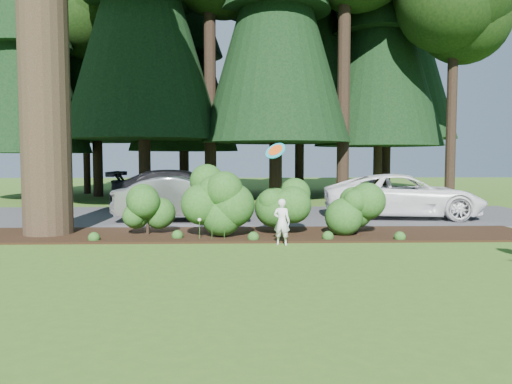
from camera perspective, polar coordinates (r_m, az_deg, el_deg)
ground at (r=9.84m, az=-4.10°, el=-7.92°), size 80.00×80.00×0.00m
mulch_bed at (r=13.03m, az=-3.51°, el=-4.86°), size 16.00×2.50×0.05m
driveway at (r=17.24m, az=-3.08°, el=-2.72°), size 22.00×6.00×0.03m
shrub_row at (r=12.82m, az=-0.11°, el=-1.47°), size 6.53×1.60×1.61m
lily_cluster at (r=12.14m, az=-5.07°, el=-3.28°), size 0.69×0.09×0.57m
tree_wall at (r=27.05m, az=-2.12°, el=20.04°), size 25.66×12.15×17.09m
car_silver_wagon at (r=15.85m, az=-8.38°, el=-0.77°), size 4.26×1.58×1.39m
car_white_suv at (r=17.29m, az=16.43°, el=-0.41°), size 5.44×2.98×1.44m
car_dark_suv at (r=18.99m, az=-8.46°, el=0.22°), size 5.31×2.26×1.53m
child at (r=11.56m, az=2.96°, el=-3.43°), size 0.46×0.38×1.08m
frisbee at (r=11.79m, az=2.24°, el=4.75°), size 0.59×0.43×0.53m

